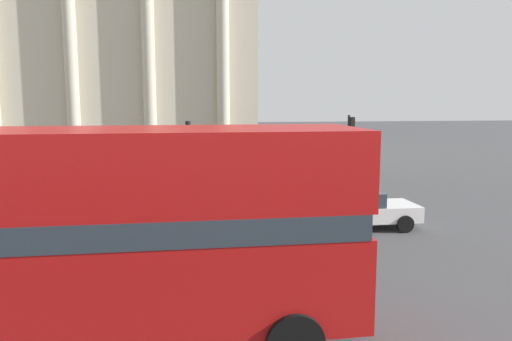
# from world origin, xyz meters

# --- Properties ---
(double_decker_bus) EXTENTS (10.05, 2.68, 4.05)m
(double_decker_bus) POSITION_xyz_m (-2.79, 6.91, 2.26)
(double_decker_bus) COLOR black
(double_decker_bus) RESTS_ON ground_plane
(plaza_building_left) EXTENTS (26.66, 16.74, 19.39)m
(plaza_building_left) POSITION_xyz_m (-8.32, 42.42, 9.70)
(plaza_building_left) COLOR beige
(plaza_building_left) RESTS_ON ground_plane
(traffic_light_near) EXTENTS (0.42, 0.24, 4.08)m
(traffic_light_near) POSITION_xyz_m (-0.76, 9.13, 2.65)
(traffic_light_near) COLOR black
(traffic_light_near) RESTS_ON ground_plane
(traffic_light_mid) EXTENTS (0.42, 0.24, 3.52)m
(traffic_light_mid) POSITION_xyz_m (2.24, 14.44, 2.31)
(traffic_light_mid) COLOR black
(traffic_light_mid) RESTS_ON ground_plane
(traffic_light_far) EXTENTS (0.42, 0.24, 3.80)m
(traffic_light_far) POSITION_xyz_m (7.41, 21.98, 2.48)
(traffic_light_far) COLOR black
(traffic_light_far) RESTS_ON ground_plane
(car_black) EXTENTS (4.20, 1.93, 1.35)m
(car_black) POSITION_xyz_m (4.19, 29.96, 0.70)
(car_black) COLOR black
(car_black) RESTS_ON ground_plane
(car_white) EXTENTS (4.20, 1.93, 1.35)m
(car_white) POSITION_xyz_m (5.15, 14.65, 0.70)
(car_white) COLOR black
(car_white) RESTS_ON ground_plane
(pedestrian_red) EXTENTS (0.32, 0.32, 1.62)m
(pedestrian_red) POSITION_xyz_m (-6.73, 32.77, 0.93)
(pedestrian_red) COLOR #282B33
(pedestrian_red) RESTS_ON ground_plane
(pedestrian_white) EXTENTS (0.32, 0.32, 1.68)m
(pedestrian_white) POSITION_xyz_m (-0.21, 23.77, 0.96)
(pedestrian_white) COLOR #282B33
(pedestrian_white) RESTS_ON ground_plane
(pedestrian_blue) EXTENTS (0.32, 0.32, 1.79)m
(pedestrian_blue) POSITION_xyz_m (4.47, 16.11, 1.03)
(pedestrian_blue) COLOR #282B33
(pedestrian_blue) RESTS_ON ground_plane
(pedestrian_black) EXTENTS (0.32, 0.32, 1.71)m
(pedestrian_black) POSITION_xyz_m (-2.73, 14.07, 0.98)
(pedestrian_black) COLOR #282B33
(pedestrian_black) RESTS_ON ground_plane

